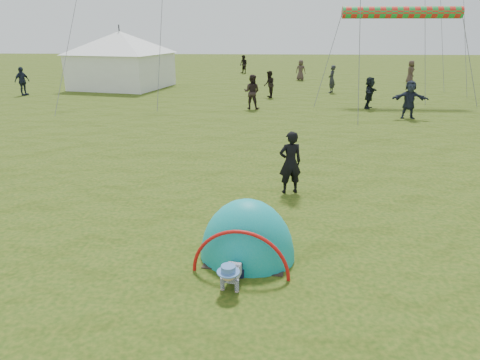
# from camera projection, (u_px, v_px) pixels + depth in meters

# --- Properties ---
(ground) EXTENTS (140.00, 140.00, 0.00)m
(ground) POSITION_uv_depth(u_px,v_px,m) (296.00, 304.00, 6.66)
(ground) COLOR #1A390C
(crawling_toddler) EXTENTS (0.60, 0.75, 0.51)m
(crawling_toddler) POSITION_uv_depth(u_px,v_px,m) (232.00, 273.00, 7.03)
(crawling_toddler) COLOR black
(crawling_toddler) RESTS_ON ground
(popup_tent) EXTENTS (1.96, 1.70, 2.30)m
(popup_tent) POSITION_uv_depth(u_px,v_px,m) (247.00, 257.00, 8.04)
(popup_tent) COLOR #05929A
(popup_tent) RESTS_ON ground
(standing_adult) EXTENTS (0.68, 0.53, 1.64)m
(standing_adult) POSITION_uv_depth(u_px,v_px,m) (290.00, 163.00, 10.94)
(standing_adult) COLOR black
(standing_adult) RESTS_ON ground
(event_marquee) EXTENTS (7.27, 7.27, 4.20)m
(event_marquee) POSITION_uv_depth(u_px,v_px,m) (122.00, 58.00, 30.63)
(event_marquee) COLOR white
(event_marquee) RESTS_ON ground
(crowd_person_1) EXTENTS (1.04, 1.03, 1.69)m
(crowd_person_1) POSITION_uv_depth(u_px,v_px,m) (244.00, 64.00, 41.07)
(crowd_person_1) COLOR black
(crowd_person_1) RESTS_ON ground
(crowd_person_2) EXTENTS (0.81, 1.14, 1.79)m
(crowd_person_2) POSITION_uv_depth(u_px,v_px,m) (22.00, 81.00, 27.33)
(crowd_person_2) COLOR #1E2537
(crowd_person_2) RESTS_ON ground
(crowd_person_3) EXTENTS (1.10, 1.22, 1.64)m
(crowd_person_3) POSITION_uv_depth(u_px,v_px,m) (89.00, 67.00, 38.48)
(crowd_person_3) COLOR black
(crowd_person_3) RESTS_ON ground
(crowd_person_4) EXTENTS (0.56, 0.86, 1.75)m
(crowd_person_4) POSITION_uv_depth(u_px,v_px,m) (410.00, 72.00, 33.52)
(crowd_person_4) COLOR #3F2F29
(crowd_person_4) RESTS_ON ground
(crowd_person_5) EXTENTS (1.09, 1.61, 1.67)m
(crowd_person_5) POSITION_uv_depth(u_px,v_px,m) (369.00, 93.00, 22.79)
(crowd_person_5) COLOR black
(crowd_person_5) RESTS_ON ground
(crowd_person_7) EXTENTS (1.01, 0.87, 1.80)m
(crowd_person_7) POSITION_uv_depth(u_px,v_px,m) (252.00, 92.00, 22.65)
(crowd_person_7) COLOR black
(crowd_person_7) RESTS_ON ground
(crowd_person_8) EXTENTS (1.10, 0.91, 1.76)m
(crowd_person_8) POSITION_uv_depth(u_px,v_px,m) (93.00, 63.00, 42.35)
(crowd_person_8) COLOR black
(crowd_person_8) RESTS_ON ground
(crowd_person_9) EXTENTS (1.09, 0.67, 1.65)m
(crowd_person_9) POSITION_uv_depth(u_px,v_px,m) (165.00, 68.00, 37.21)
(crowd_person_9) COLOR black
(crowd_person_9) RESTS_ON ground
(crowd_person_11) EXTENTS (1.71, 0.72, 1.78)m
(crowd_person_11) POSITION_uv_depth(u_px,v_px,m) (409.00, 100.00, 20.25)
(crowd_person_11) COLOR #1F2535
(crowd_person_11) RESTS_ON ground
(crowd_person_12) EXTENTS (0.65, 0.77, 1.79)m
(crowd_person_12) POSITION_uv_depth(u_px,v_px,m) (332.00, 79.00, 28.51)
(crowd_person_12) COLOR #232429
(crowd_person_12) RESTS_ON ground
(crowd_person_13) EXTENTS (0.69, 0.85, 1.64)m
(crowd_person_13) POSITION_uv_depth(u_px,v_px,m) (269.00, 84.00, 26.35)
(crowd_person_13) COLOR black
(crowd_person_13) RESTS_ON ground
(crowd_person_14) EXTENTS (0.88, 1.13, 1.80)m
(crowd_person_14) POSITION_uv_depth(u_px,v_px,m) (111.00, 67.00, 37.18)
(crowd_person_14) COLOR #233642
(crowd_person_14) RESTS_ON ground
(crowd_person_15) EXTENTS (1.18, 1.33, 1.78)m
(crowd_person_15) POSITION_uv_depth(u_px,v_px,m) (104.00, 63.00, 42.62)
(crowd_person_15) COLOR #272830
(crowd_person_15) RESTS_ON ground
(crowd_person_16) EXTENTS (0.93, 0.74, 1.65)m
(crowd_person_16) POSITION_uv_depth(u_px,v_px,m) (301.00, 70.00, 35.44)
(crowd_person_16) COLOR #3E302B
(crowd_person_16) RESTS_ON ground
(rainbow_tube_kite) EXTENTS (6.48, 0.64, 0.64)m
(rainbow_tube_kite) POSITION_uv_depth(u_px,v_px,m) (402.00, 12.00, 23.50)
(rainbow_tube_kite) COLOR red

